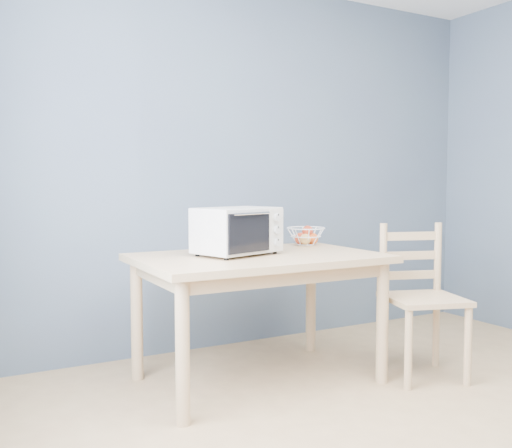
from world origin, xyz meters
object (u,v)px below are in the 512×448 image
fruit_basket (306,236)px  dining_table (259,272)px  toaster_oven (235,230)px  dining_chair (420,301)px

fruit_basket → dining_table: bearing=-150.4°
toaster_oven → fruit_basket: (0.66, 0.26, -0.08)m
fruit_basket → dining_chair: dining_chair is taller
dining_chair → toaster_oven: bearing=176.0°
fruit_basket → dining_chair: (0.39, -0.67, -0.36)m
dining_table → toaster_oven: 0.28m
toaster_oven → dining_table: bearing=-36.2°
dining_table → fruit_basket: 0.63m
toaster_oven → fruit_basket: bearing=3.1°
dining_table → dining_chair: size_ratio=1.52×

